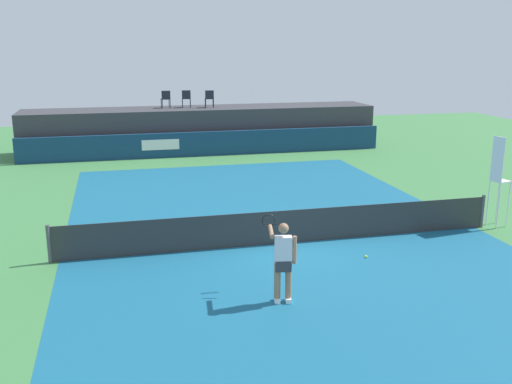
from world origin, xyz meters
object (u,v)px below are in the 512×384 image
object	(u,v)px
spectator_chair_far_left	(166,98)
umpire_chair	(498,176)
spectator_chair_left	(186,98)
net_post_far	(482,211)
tennis_ball	(366,257)
tennis_player	(283,259)
spectator_chair_center	(209,98)
net_post_near	(49,244)

from	to	relation	value
spectator_chair_far_left	umpire_chair	world-z (taller)	spectator_chair_far_left
umpire_chair	spectator_chair_left	bearing A→B (deg)	115.37
net_post_far	tennis_ball	world-z (taller)	net_post_far
spectator_chair_left	net_post_far	distance (m)	17.12
tennis_ball	tennis_player	bearing A→B (deg)	-144.97
spectator_chair_far_left	tennis_ball	world-z (taller)	spectator_chair_far_left
spectator_chair_far_left	spectator_chair_center	distance (m)	2.23
spectator_chair_left	spectator_chair_center	world-z (taller)	same
spectator_chair_far_left	umpire_chair	distance (m)	17.66
net_post_near	tennis_player	distance (m)	6.24
net_post_near	tennis_player	xyz separation A→B (m)	(5.09, -3.59, 0.46)
umpire_chair	net_post_far	world-z (taller)	umpire_chair
tennis_ball	net_post_near	bearing A→B (deg)	168.61
net_post_far	umpire_chair	bearing A→B (deg)	-3.06
spectator_chair_left	net_post_near	bearing A→B (deg)	-109.39
spectator_chair_far_left	spectator_chair_left	bearing A→B (deg)	1.04
spectator_chair_far_left	tennis_player	distance (m)	19.15
spectator_chair_far_left	tennis_ball	distance (m)	17.63
spectator_chair_center	tennis_ball	bearing A→B (deg)	-85.46
spectator_chair_left	net_post_far	world-z (taller)	spectator_chair_left
tennis_ball	net_post_far	bearing A→B (deg)	19.66
net_post_far	tennis_ball	size ratio (longest dim) A/B	14.71
spectator_chair_center	net_post_near	bearing A→B (deg)	-113.54
spectator_chair_left	net_post_near	distance (m)	16.57
tennis_ball	umpire_chair	bearing A→B (deg)	17.90
spectator_chair_left	tennis_player	size ratio (longest dim) A/B	0.50
spectator_chair_left	spectator_chair_far_left	bearing A→B (deg)	-178.96
tennis_ball	spectator_chair_far_left	bearing A→B (deg)	101.70
tennis_player	tennis_ball	xyz separation A→B (m)	(2.84, 1.99, -0.92)
spectator_chair_left	tennis_player	world-z (taller)	spectator_chair_left
spectator_chair_center	net_post_near	size ratio (longest dim) A/B	0.89
spectator_chair_far_left	net_post_far	xyz separation A→B (m)	(8.00, -15.47, -2.19)
spectator_chair_left	umpire_chair	world-z (taller)	spectator_chair_left
spectator_chair_far_left	spectator_chair_left	world-z (taller)	same
net_post_near	tennis_ball	distance (m)	8.10
net_post_near	tennis_ball	bearing A→B (deg)	-11.39
umpire_chair	spectator_chair_far_left	bearing A→B (deg)	118.50
spectator_chair_far_left	umpire_chair	xyz separation A→B (m)	(8.41, -15.49, -1.11)
net_post_far	tennis_ball	distance (m)	4.77
spectator_chair_far_left	umpire_chair	bearing A→B (deg)	-61.50
spectator_chair_far_left	net_post_near	xyz separation A→B (m)	(-4.40, -15.47, -2.19)
tennis_player	umpire_chair	bearing A→B (deg)	24.81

